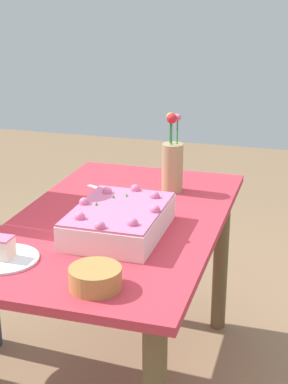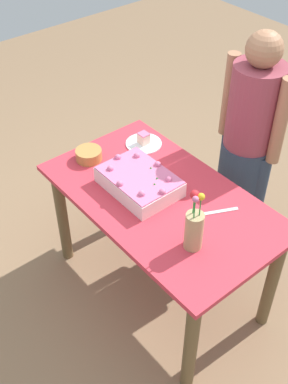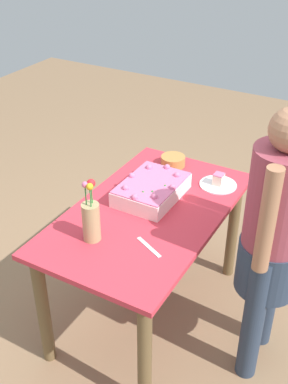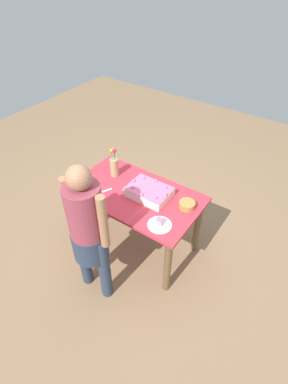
{
  "view_description": "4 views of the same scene",
  "coord_description": "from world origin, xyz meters",
  "px_view_note": "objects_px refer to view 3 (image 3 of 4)",
  "views": [
    {
      "loc": [
        1.92,
        0.67,
        1.58
      ],
      "look_at": [
        -0.01,
        0.1,
        0.87
      ],
      "focal_mm": 55.0,
      "sensor_mm": 36.0,
      "label": 1
    },
    {
      "loc": [
        -1.42,
        1.29,
        2.47
      ],
      "look_at": [
        0.04,
        0.09,
        0.81
      ],
      "focal_mm": 45.0,
      "sensor_mm": 36.0,
      "label": 2
    },
    {
      "loc": [
        -1.9,
        -1.05,
        2.23
      ],
      "look_at": [
        0.12,
        0.1,
        0.78
      ],
      "focal_mm": 45.0,
      "sensor_mm": 36.0,
      "label": 3
    },
    {
      "loc": [
        1.36,
        -1.82,
        2.71
      ],
      "look_at": [
        0.11,
        -0.01,
        0.84
      ],
      "focal_mm": 28.0,
      "sensor_mm": 36.0,
      "label": 4
    }
  ],
  "objects_px": {
    "serving_plate_with_slice": "(218,183)",
    "cake_knife": "(149,247)",
    "sheet_cake": "(152,189)",
    "flower_vase": "(91,219)",
    "person_standing": "(274,233)",
    "fruit_bowl": "(173,161)"
  },
  "relations": [
    {
      "from": "serving_plate_with_slice",
      "to": "cake_knife",
      "type": "distance_m",
      "value": 0.72
    },
    {
      "from": "serving_plate_with_slice",
      "to": "sheet_cake",
      "type": "bearing_deg",
      "value": 137.26
    },
    {
      "from": "flower_vase",
      "to": "person_standing",
      "type": "distance_m",
      "value": 0.88
    },
    {
      "from": "flower_vase",
      "to": "fruit_bowl",
      "type": "bearing_deg",
      "value": -0.52
    },
    {
      "from": "person_standing",
      "to": "cake_knife",
      "type": "bearing_deg",
      "value": 28.66
    },
    {
      "from": "serving_plate_with_slice",
      "to": "fruit_bowl",
      "type": "bearing_deg",
      "value": 75.76
    },
    {
      "from": "flower_vase",
      "to": "fruit_bowl",
      "type": "relative_size",
      "value": 2.19
    },
    {
      "from": "cake_knife",
      "to": "fruit_bowl",
      "type": "distance_m",
      "value": 0.85
    },
    {
      "from": "cake_knife",
      "to": "serving_plate_with_slice",
      "type": "bearing_deg",
      "value": 110.47
    },
    {
      "from": "cake_knife",
      "to": "person_standing",
      "type": "relative_size",
      "value": 0.12
    },
    {
      "from": "person_standing",
      "to": "serving_plate_with_slice",
      "type": "bearing_deg",
      "value": -43.5
    },
    {
      "from": "cake_knife",
      "to": "person_standing",
      "type": "distance_m",
      "value": 0.6
    },
    {
      "from": "flower_vase",
      "to": "fruit_bowl",
      "type": "xyz_separation_m",
      "value": [
        0.88,
        -0.01,
        -0.09
      ]
    },
    {
      "from": "fruit_bowl",
      "to": "person_standing",
      "type": "bearing_deg",
      "value": -123.0
    },
    {
      "from": "flower_vase",
      "to": "person_standing",
      "type": "xyz_separation_m",
      "value": [
        0.36,
        -0.8,
        -0.03
      ]
    },
    {
      "from": "sheet_cake",
      "to": "person_standing",
      "type": "bearing_deg",
      "value": -99.63
    },
    {
      "from": "cake_knife",
      "to": "person_standing",
      "type": "height_order",
      "value": "person_standing"
    },
    {
      "from": "cake_knife",
      "to": "person_standing",
      "type": "xyz_separation_m",
      "value": [
        0.29,
        -0.52,
        0.09
      ]
    },
    {
      "from": "serving_plate_with_slice",
      "to": "fruit_bowl",
      "type": "height_order",
      "value": "serving_plate_with_slice"
    },
    {
      "from": "cake_knife",
      "to": "flower_vase",
      "type": "distance_m",
      "value": 0.31
    },
    {
      "from": "cake_knife",
      "to": "flower_vase",
      "type": "height_order",
      "value": "flower_vase"
    },
    {
      "from": "sheet_cake",
      "to": "flower_vase",
      "type": "distance_m",
      "value": 0.5
    }
  ]
}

